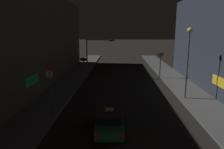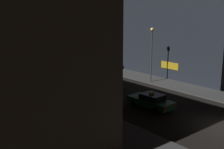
% 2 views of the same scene
% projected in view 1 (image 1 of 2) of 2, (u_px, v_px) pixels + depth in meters
% --- Properties ---
extents(sidewalk_left, '(3.48, 51.14, 0.17)m').
position_uv_depth(sidewalk_left, '(75.00, 76.00, 30.88)').
color(sidewalk_left, '#4C4C4C').
rests_on(sidewalk_left, ground_plane).
extents(sidewalk_right, '(3.48, 51.14, 0.17)m').
position_uv_depth(sidewalk_right, '(172.00, 77.00, 30.42)').
color(sidewalk_right, '#4C4C4C').
rests_on(sidewalk_right, ground_plane).
extents(building_facade_left, '(10.84, 35.07, 11.40)m').
position_uv_depth(building_facade_left, '(10.00, 38.00, 26.13)').
color(building_facade_left, '#473D33').
rests_on(building_facade_left, ground_plane).
extents(taxi, '(2.01, 4.53, 1.62)m').
position_uv_depth(taxi, '(109.00, 120.00, 14.19)').
color(taxi, '#1E512D').
rests_on(taxi, ground_plane).
extents(traffic_light_overhead, '(3.96, 0.42, 5.63)m').
position_uv_depth(traffic_light_overhead, '(97.00, 50.00, 29.41)').
color(traffic_light_overhead, '#47474C').
rests_on(traffic_light_overhead, ground_plane).
extents(traffic_light_left_kerb, '(0.80, 0.42, 3.30)m').
position_uv_depth(traffic_light_left_kerb, '(83.00, 65.00, 26.79)').
color(traffic_light_left_kerb, '#47474C').
rests_on(traffic_light_left_kerb, ground_plane).
extents(traffic_light_right_kerb, '(0.80, 0.42, 3.72)m').
position_uv_depth(traffic_light_right_kerb, '(160.00, 60.00, 28.85)').
color(traffic_light_right_kerb, '#47474C').
rests_on(traffic_light_right_kerb, ground_plane).
extents(sign_pole_left, '(0.56, 0.10, 4.17)m').
position_uv_depth(sign_pole_left, '(50.00, 84.00, 16.09)').
color(sign_pole_left, '#47474C').
rests_on(sign_pole_left, sidewalk_left).
extents(street_lamp_near_block, '(0.50, 0.50, 6.78)m').
position_uv_depth(street_lamp_near_block, '(188.00, 51.00, 19.67)').
color(street_lamp_near_block, '#47474C').
rests_on(street_lamp_near_block, sidewalk_right).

